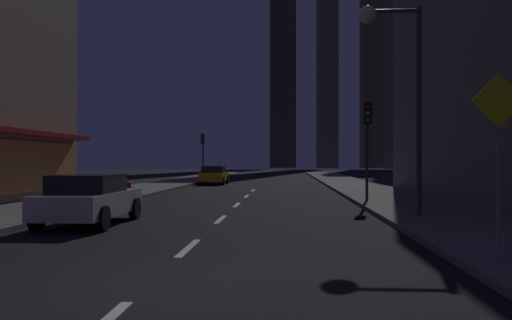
{
  "coord_description": "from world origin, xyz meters",
  "views": [
    {
      "loc": [
        2.05,
        -7.32,
        1.83
      ],
      "look_at": [
        0.0,
        27.08,
        1.91
      ],
      "focal_mm": 35.47,
      "sensor_mm": 36.0,
      "label": 1
    }
  ],
  "objects_px": {
    "fire_hydrant_far_left": "(129,188)",
    "car_parked_far": "(214,175)",
    "pedestrian_crossing_sign": "(499,150)",
    "street_lamp_right": "(392,58)",
    "traffic_light_near_right": "(367,129)",
    "traffic_light_far_left": "(203,146)",
    "car_parked_near": "(90,199)"
  },
  "relations": [
    {
      "from": "fire_hydrant_far_left",
      "to": "traffic_light_near_right",
      "type": "bearing_deg",
      "value": -16.73
    },
    {
      "from": "car_parked_near",
      "to": "car_parked_far",
      "type": "xyz_separation_m",
      "value": [
        0.0,
        25.1,
        0.0
      ]
    },
    {
      "from": "car_parked_far",
      "to": "pedestrian_crossing_sign",
      "type": "distance_m",
      "value": 32.03
    },
    {
      "from": "traffic_light_far_left",
      "to": "street_lamp_right",
      "type": "height_order",
      "value": "street_lamp_right"
    },
    {
      "from": "car_parked_near",
      "to": "traffic_light_far_left",
      "type": "bearing_deg",
      "value": 93.49
    },
    {
      "from": "pedestrian_crossing_sign",
      "to": "street_lamp_right",
      "type": "bearing_deg",
      "value": 91.71
    },
    {
      "from": "car_parked_near",
      "to": "fire_hydrant_far_left",
      "type": "distance_m",
      "value": 11.14
    },
    {
      "from": "traffic_light_near_right",
      "to": "street_lamp_right",
      "type": "relative_size",
      "value": 0.64
    },
    {
      "from": "traffic_light_far_left",
      "to": "pedestrian_crossing_sign",
      "type": "xyz_separation_m",
      "value": [
        11.1,
        -36.71,
        -1.18
      ]
    },
    {
      "from": "car_parked_near",
      "to": "traffic_light_far_left",
      "type": "distance_m",
      "value": 31.31
    },
    {
      "from": "car_parked_far",
      "to": "traffic_light_far_left",
      "type": "relative_size",
      "value": 1.01
    },
    {
      "from": "traffic_light_near_right",
      "to": "pedestrian_crossing_sign",
      "type": "height_order",
      "value": "traffic_light_near_right"
    },
    {
      "from": "fire_hydrant_far_left",
      "to": "car_parked_far",
      "type": "bearing_deg",
      "value": 80.81
    },
    {
      "from": "car_parked_far",
      "to": "street_lamp_right",
      "type": "distance_m",
      "value": 25.31
    },
    {
      "from": "car_parked_far",
      "to": "street_lamp_right",
      "type": "height_order",
      "value": "street_lamp_right"
    },
    {
      "from": "traffic_light_near_right",
      "to": "street_lamp_right",
      "type": "xyz_separation_m",
      "value": [
        -0.12,
        -5.63,
        1.87
      ]
    },
    {
      "from": "car_parked_near",
      "to": "pedestrian_crossing_sign",
      "type": "distance_m",
      "value": 10.82
    },
    {
      "from": "traffic_light_near_right",
      "to": "traffic_light_far_left",
      "type": "bearing_deg",
      "value": 114.9
    },
    {
      "from": "car_parked_near",
      "to": "traffic_light_near_right",
      "type": "height_order",
      "value": "traffic_light_near_right"
    },
    {
      "from": "traffic_light_far_left",
      "to": "street_lamp_right",
      "type": "bearing_deg",
      "value": -69.65
    },
    {
      "from": "traffic_light_far_left",
      "to": "street_lamp_right",
      "type": "xyz_separation_m",
      "value": [
        10.88,
        -29.33,
        1.87
      ]
    },
    {
      "from": "traffic_light_near_right",
      "to": "fire_hydrant_far_left",
      "type": "bearing_deg",
      "value": 163.27
    },
    {
      "from": "traffic_light_near_right",
      "to": "street_lamp_right",
      "type": "distance_m",
      "value": 5.94
    },
    {
      "from": "street_lamp_right",
      "to": "pedestrian_crossing_sign",
      "type": "height_order",
      "value": "street_lamp_right"
    },
    {
      "from": "car_parked_far",
      "to": "pedestrian_crossing_sign",
      "type": "height_order",
      "value": "pedestrian_crossing_sign"
    },
    {
      "from": "traffic_light_near_right",
      "to": "car_parked_far",
      "type": "bearing_deg",
      "value": 117.29
    },
    {
      "from": "car_parked_near",
      "to": "street_lamp_right",
      "type": "height_order",
      "value": "street_lamp_right"
    },
    {
      "from": "car_parked_near",
      "to": "traffic_light_near_right",
      "type": "xyz_separation_m",
      "value": [
        9.1,
        7.47,
        2.45
      ]
    },
    {
      "from": "traffic_light_near_right",
      "to": "pedestrian_crossing_sign",
      "type": "bearing_deg",
      "value": -89.56
    },
    {
      "from": "fire_hydrant_far_left",
      "to": "traffic_light_near_right",
      "type": "xyz_separation_m",
      "value": [
        11.4,
        -3.43,
        2.74
      ]
    },
    {
      "from": "car_parked_near",
      "to": "traffic_light_far_left",
      "type": "height_order",
      "value": "traffic_light_far_left"
    },
    {
      "from": "fire_hydrant_far_left",
      "to": "traffic_light_far_left",
      "type": "bearing_deg",
      "value": 88.87
    }
  ]
}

